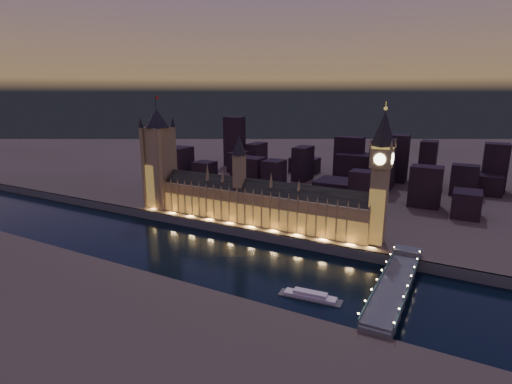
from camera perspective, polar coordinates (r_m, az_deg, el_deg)
The scene contains 9 objects.
ground_plane at distance 317.53m, azimuth -5.58°, elevation -8.71°, with size 2000.00×2000.00×0.00m, color black.
north_bank at distance 788.51m, azimuth 15.99°, elevation 4.91°, with size 2000.00×960.00×8.00m, color #46422F.
embankment_wall at distance 348.38m, azimuth -1.83°, elevation -5.83°, with size 2000.00×2.50×8.00m, color #475357.
palace_of_westminster at distance 357.33m, azimuth 0.25°, elevation -1.54°, with size 202.00×22.01×78.00m.
victoria_tower at distance 414.19m, azimuth -13.74°, elevation 5.37°, with size 31.68×31.68×110.72m.
elizabeth_tower at distance 313.83m, azimuth 17.45°, elevation 3.46°, with size 18.00×18.00×108.18m.
westminster_bridge at distance 267.28m, azimuth 19.21°, elevation -12.65°, with size 18.21×113.00×15.90m.
river_boat at distance 254.38m, azimuth 7.74°, elevation -14.50°, with size 39.69×12.45×4.50m.
city_backdrop at distance 513.59m, azimuth 13.53°, elevation 3.33°, with size 452.57×215.63×76.77m.
Camera 1 is at (165.10, -241.81, 122.85)m, focal length 28.00 mm.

